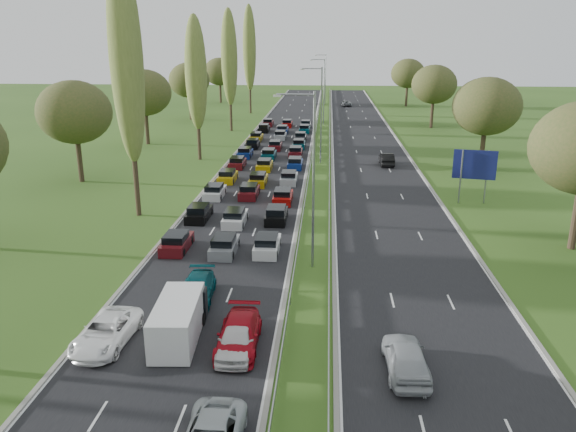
# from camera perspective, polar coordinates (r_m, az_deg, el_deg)

# --- Properties ---
(ground) EXTENTS (260.00, 260.00, 0.00)m
(ground) POSITION_cam_1_polar(r_m,az_deg,el_deg) (74.86, 3.33, 5.74)
(ground) COLOR #2D4E18
(ground) RESTS_ON ground
(near_carriageway) EXTENTS (10.50, 215.00, 0.04)m
(near_carriageway) POSITION_cam_1_polar(r_m,az_deg,el_deg) (77.69, -1.65, 6.19)
(near_carriageway) COLOR black
(near_carriageway) RESTS_ON ground
(far_carriageway) EXTENTS (10.50, 215.00, 0.04)m
(far_carriageway) POSITION_cam_1_polar(r_m,az_deg,el_deg) (77.53, 8.38, 5.99)
(far_carriageway) COLOR black
(far_carriageway) RESTS_ON ground
(central_reservation) EXTENTS (2.36, 215.00, 0.32)m
(central_reservation) POSITION_cam_1_polar(r_m,az_deg,el_deg) (77.21, 3.37, 6.51)
(central_reservation) COLOR gray
(central_reservation) RESTS_ON ground
(lamp_columns) EXTENTS (0.18, 140.18, 12.00)m
(lamp_columns) POSITION_cam_1_polar(r_m,az_deg,el_deg) (71.91, 3.39, 10.10)
(lamp_columns) COLOR gray
(lamp_columns) RESTS_ON ground
(poplar_row) EXTENTS (2.80, 127.80, 22.44)m
(poplar_row) POSITION_cam_1_polar(r_m,az_deg,el_deg) (63.83, -11.65, 14.63)
(poplar_row) COLOR #2D2116
(poplar_row) RESTS_ON ground
(woodland_left) EXTENTS (8.00, 166.00, 11.10)m
(woodland_left) POSITION_cam_1_polar(r_m,az_deg,el_deg) (62.73, -22.15, 9.36)
(woodland_left) COLOR #2D2116
(woodland_left) RESTS_ON ground
(woodland_right) EXTENTS (8.00, 153.00, 11.10)m
(woodland_right) POSITION_cam_1_polar(r_m,az_deg,el_deg) (63.25, 21.47, 9.49)
(woodland_right) COLOR #2D2116
(woodland_right) RESTS_ON ground
(traffic_queue_fill) EXTENTS (9.03, 68.91, 0.80)m
(traffic_queue_fill) POSITION_cam_1_polar(r_m,az_deg,el_deg) (72.69, -2.05, 5.76)
(traffic_queue_fill) COLOR #590F14
(traffic_queue_fill) RESTS_ON ground
(near_car_2) EXTENTS (2.61, 5.20, 1.41)m
(near_car_2) POSITION_cam_1_polar(r_m,az_deg,el_deg) (30.97, -17.99, -11.13)
(near_car_2) COLOR white
(near_car_2) RESTS_ON near_carriageway
(near_car_7) EXTENTS (2.26, 4.85, 1.37)m
(near_car_7) POSITION_cam_1_polar(r_m,az_deg,el_deg) (34.69, -9.18, -7.31)
(near_car_7) COLOR #05454D
(near_car_7) RESTS_ON near_carriageway
(near_car_8) EXTENTS (1.75, 3.92, 1.31)m
(near_car_8) POSITION_cam_1_polar(r_m,az_deg,el_deg) (31.47, -10.93, -10.17)
(near_car_8) COLOR #B4940C
(near_car_8) RESTS_ON near_carriageway
(near_car_11) EXTENTS (2.15, 5.11, 1.47)m
(near_car_11) POSITION_cam_1_polar(r_m,az_deg,el_deg) (29.34, -5.02, -11.88)
(near_car_11) COLOR #A90A17
(near_car_11) RESTS_ON near_carriageway
(near_car_12) EXTENTS (1.79, 4.42, 1.50)m
(near_car_12) POSITION_cam_1_polar(r_m,az_deg,el_deg) (28.96, -5.17, -12.28)
(near_car_12) COLOR silver
(near_car_12) RESTS_ON near_carriageway
(far_car_0) EXTENTS (2.03, 4.76, 1.60)m
(far_car_0) POSITION_cam_1_polar(r_m,az_deg,el_deg) (27.77, 11.92, -13.89)
(far_car_0) COLOR #9FA4A9
(far_car_0) RESTS_ON far_carriageway
(far_car_1) EXTENTS (1.69, 4.70, 1.54)m
(far_car_1) POSITION_cam_1_polar(r_m,az_deg,el_deg) (72.23, 9.98, 5.72)
(far_car_1) COLOR black
(far_car_1) RESTS_ON far_carriageway
(far_car_2) EXTENTS (2.37, 4.88, 1.34)m
(far_car_2) POSITION_cam_1_polar(r_m,az_deg,el_deg) (138.43, 5.96, 11.32)
(far_car_2) COLOR slate
(far_car_2) RESTS_ON far_carriageway
(white_van_rear) EXTENTS (2.10, 5.37, 2.16)m
(white_van_rear) POSITION_cam_1_polar(r_m,az_deg,el_deg) (30.47, -11.03, -10.23)
(white_van_rear) COLOR silver
(white_van_rear) RESTS_ON near_carriageway
(direction_sign) EXTENTS (3.94, 0.90, 5.20)m
(direction_sign) POSITION_cam_1_polar(r_m,az_deg,el_deg) (56.47, 18.42, 4.74)
(direction_sign) COLOR gray
(direction_sign) RESTS_ON ground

